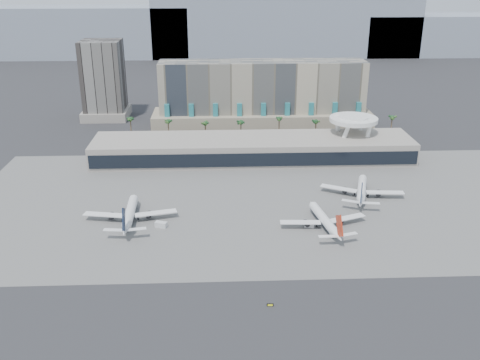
{
  "coord_description": "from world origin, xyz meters",
  "views": [
    {
      "loc": [
        -18.36,
        -161.73,
        97.33
      ],
      "look_at": [
        -9.85,
        40.0,
        16.22
      ],
      "focal_mm": 40.0,
      "sensor_mm": 36.0,
      "label": 1
    }
  ],
  "objects_px": {
    "airliner_left": "(130,213)",
    "taxiway_sign": "(270,305)",
    "service_vehicle_b": "(310,225)",
    "airliner_centre": "(324,220)",
    "airliner_right": "(362,190)",
    "service_vehicle_a": "(161,225)"
  },
  "relations": [
    {
      "from": "airliner_left",
      "to": "taxiway_sign",
      "type": "xyz_separation_m",
      "value": [
        51.8,
        -61.51,
        -2.98
      ]
    },
    {
      "from": "airliner_left",
      "to": "service_vehicle_b",
      "type": "height_order",
      "value": "airliner_left"
    },
    {
      "from": "airliner_centre",
      "to": "taxiway_sign",
      "type": "distance_m",
      "value": 59.17
    },
    {
      "from": "service_vehicle_b",
      "to": "taxiway_sign",
      "type": "xyz_separation_m",
      "value": [
        -20.83,
        -52.89,
        -0.51
      ]
    },
    {
      "from": "airliner_left",
      "to": "taxiway_sign",
      "type": "bearing_deg",
      "value": -51.85
    },
    {
      "from": "service_vehicle_b",
      "to": "taxiway_sign",
      "type": "height_order",
      "value": "service_vehicle_b"
    },
    {
      "from": "airliner_right",
      "to": "service_vehicle_b",
      "type": "relative_size",
      "value": 9.91
    },
    {
      "from": "airliner_centre",
      "to": "service_vehicle_a",
      "type": "distance_m",
      "value": 65.34
    },
    {
      "from": "taxiway_sign",
      "to": "service_vehicle_a",
      "type": "bearing_deg",
      "value": 127.51
    },
    {
      "from": "airliner_right",
      "to": "taxiway_sign",
      "type": "relative_size",
      "value": 18.09
    },
    {
      "from": "service_vehicle_b",
      "to": "taxiway_sign",
      "type": "relative_size",
      "value": 1.83
    },
    {
      "from": "service_vehicle_a",
      "to": "airliner_left",
      "type": "bearing_deg",
      "value": 174.22
    },
    {
      "from": "service_vehicle_b",
      "to": "taxiway_sign",
      "type": "bearing_deg",
      "value": -98.75
    },
    {
      "from": "airliner_right",
      "to": "airliner_left",
      "type": "bearing_deg",
      "value": -152.19
    },
    {
      "from": "airliner_centre",
      "to": "service_vehicle_b",
      "type": "bearing_deg",
      "value": 169.5
    },
    {
      "from": "service_vehicle_a",
      "to": "service_vehicle_b",
      "type": "relative_size",
      "value": 1.23
    },
    {
      "from": "airliner_centre",
      "to": "service_vehicle_b",
      "type": "distance_m",
      "value": 6.25
    },
    {
      "from": "airliner_right",
      "to": "service_vehicle_b",
      "type": "height_order",
      "value": "airliner_right"
    },
    {
      "from": "service_vehicle_b",
      "to": "airliner_right",
      "type": "bearing_deg",
      "value": 58.57
    },
    {
      "from": "airliner_centre",
      "to": "service_vehicle_a",
      "type": "relative_size",
      "value": 7.86
    },
    {
      "from": "airliner_right",
      "to": "service_vehicle_a",
      "type": "xyz_separation_m",
      "value": [
        -87.85,
        -26.98,
        -2.24
      ]
    },
    {
      "from": "airliner_centre",
      "to": "taxiway_sign",
      "type": "relative_size",
      "value": 17.6
    }
  ]
}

